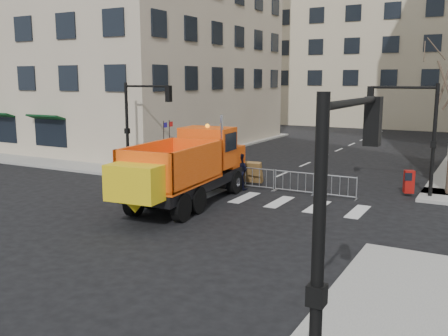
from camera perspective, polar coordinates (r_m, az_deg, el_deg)
The scene contains 13 objects.
ground at distance 19.67m, azimuth -6.68°, elevation -6.42°, with size 120.00×120.00×0.00m, color black.
sidewalk_back at distance 26.82m, azimuth 3.88°, elevation -1.77°, with size 64.00×5.00×0.15m, color gray.
building_far at distance 68.53m, azimuth 20.06°, elevation 14.84°, with size 30.00×18.00×24.00m, color #C0B093.
traffic_light_left at distance 29.84m, azimuth -11.01°, elevation 4.37°, with size 0.18×0.18×5.40m, color black.
traffic_light_right at distance 25.12m, azimuth 22.85°, elevation 2.73°, with size 0.18×0.18×5.40m, color black.
traffic_light_near at distance 7.23m, azimuth 10.57°, elevation -13.34°, with size 0.18×0.18×5.40m, color black.
crowd_barriers at distance 26.25m, azimuth 1.58°, elevation -0.95°, with size 12.60×0.60×1.10m, color #9EA0A5, non-canonical shape.
plow_truck at distance 22.21m, azimuth -4.38°, elevation 0.21°, with size 3.77×10.46×3.99m.
cop_a at distance 26.42m, azimuth -2.15°, elevation 0.18°, with size 0.75×0.49×2.06m, color black.
cop_b at distance 25.47m, azimuth 1.78°, elevation -0.39°, with size 0.92×0.72×1.89m, color black.
cop_c at distance 25.65m, azimuth 0.92°, elevation -0.14°, with size 1.19×0.50×2.04m, color black.
worker at distance 28.71m, azimuth -9.25°, elevation 0.73°, with size 1.06×0.61×1.65m, color yellow.
newspaper_box at distance 25.71m, azimuth 20.38°, elevation -1.47°, with size 0.45×0.40×1.10m, color maroon.
Camera 1 is at (11.00, -15.34, 5.55)m, focal length 40.00 mm.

